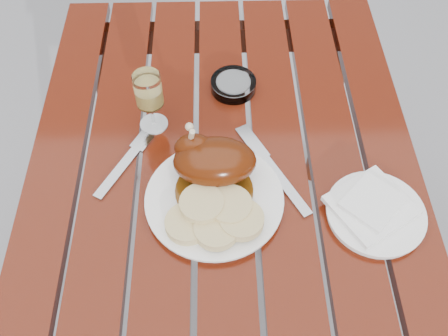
% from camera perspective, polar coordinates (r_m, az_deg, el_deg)
% --- Properties ---
extents(ground, '(60.00, 60.00, 0.00)m').
position_cam_1_polar(ground, '(1.67, 0.03, -16.63)').
color(ground, slate).
rests_on(ground, ground).
extents(table, '(0.80, 1.20, 0.75)m').
position_cam_1_polar(table, '(1.32, 0.03, -11.23)').
color(table, '#631D0B').
rests_on(table, ground).
extents(dinner_plate, '(0.29, 0.29, 0.02)m').
position_cam_1_polar(dinner_plate, '(0.96, -1.11, -3.67)').
color(dinner_plate, white).
rests_on(dinner_plate, table).
extents(roast_duck, '(0.16, 0.17, 0.12)m').
position_cam_1_polar(roast_duck, '(0.95, -1.42, 0.81)').
color(roast_duck, '#59300A').
rests_on(roast_duck, dinner_plate).
extents(bread_dumplings, '(0.18, 0.13, 0.03)m').
position_cam_1_polar(bread_dumplings, '(0.91, -1.00, -5.53)').
color(bread_dumplings, '#DBC685').
rests_on(bread_dumplings, dinner_plate).
extents(wine_glass, '(0.08, 0.08, 0.14)m').
position_cam_1_polar(wine_glass, '(1.05, -8.43, 7.49)').
color(wine_glass, '#DDC564').
rests_on(wine_glass, table).
extents(side_plate, '(0.24, 0.24, 0.02)m').
position_cam_1_polar(side_plate, '(0.99, 16.93, -5.02)').
color(side_plate, white).
rests_on(side_plate, table).
extents(napkin, '(0.18, 0.18, 0.01)m').
position_cam_1_polar(napkin, '(0.98, 16.44, -4.14)').
color(napkin, white).
rests_on(napkin, side_plate).
extents(ashtray, '(0.12, 0.12, 0.03)m').
position_cam_1_polar(ashtray, '(1.15, 1.07, 9.48)').
color(ashtray, '#B2B7BC').
rests_on(ashtray, table).
extents(fork, '(0.10, 0.16, 0.01)m').
position_cam_1_polar(fork, '(1.03, -11.61, 0.08)').
color(fork, gray).
rests_on(fork, table).
extents(knife, '(0.12, 0.20, 0.01)m').
position_cam_1_polar(knife, '(1.01, 6.13, -0.83)').
color(knife, gray).
rests_on(knife, table).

